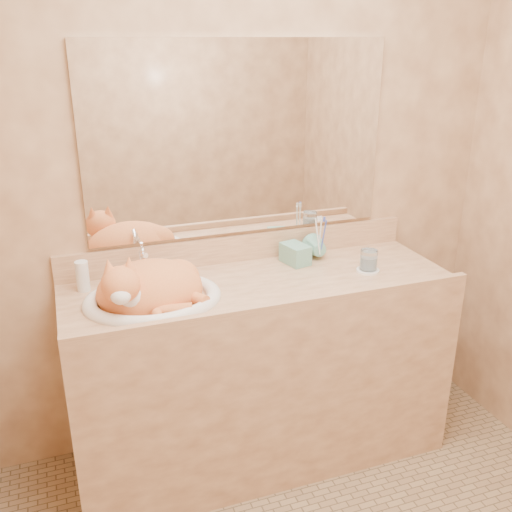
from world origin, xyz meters
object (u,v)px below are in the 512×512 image
object	(u,v)px
water_glass	(369,260)
toothbrush_cup	(320,251)
soap_dispenser	(305,247)
cat	(147,285)
vanity_counter	(261,371)
sink_basin	(152,281)

from	to	relation	value
water_glass	toothbrush_cup	bearing A→B (deg)	129.28
toothbrush_cup	soap_dispenser	bearing A→B (deg)	-154.93
cat	soap_dispenser	distance (m)	0.71
soap_dispenser	toothbrush_cup	xyz separation A→B (m)	(0.10, 0.05, -0.05)
vanity_counter	cat	size ratio (longest dim) A/B	3.90
sink_basin	toothbrush_cup	xyz separation A→B (m)	(0.78, 0.15, -0.03)
sink_basin	soap_dispenser	bearing A→B (deg)	0.85
sink_basin	toothbrush_cup	bearing A→B (deg)	3.03
water_glass	sink_basin	bearing A→B (deg)	178.43
soap_dispenser	water_glass	distance (m)	0.28
water_glass	vanity_counter	bearing A→B (deg)	174.53
soap_dispenser	water_glass	xyz separation A→B (m)	(0.24, -0.13, -0.04)
vanity_counter	water_glass	bearing A→B (deg)	-5.47
vanity_counter	sink_basin	xyz separation A→B (m)	(-0.45, -0.02, 0.51)
cat	soap_dispenser	bearing A→B (deg)	9.66
soap_dispenser	toothbrush_cup	bearing A→B (deg)	11.46
cat	water_glass	world-z (taller)	cat
cat	soap_dispenser	world-z (taller)	soap_dispenser
soap_dispenser	vanity_counter	bearing A→B (deg)	-173.46
soap_dispenser	toothbrush_cup	distance (m)	0.12
vanity_counter	sink_basin	bearing A→B (deg)	-177.44
sink_basin	soap_dispenser	distance (m)	0.69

